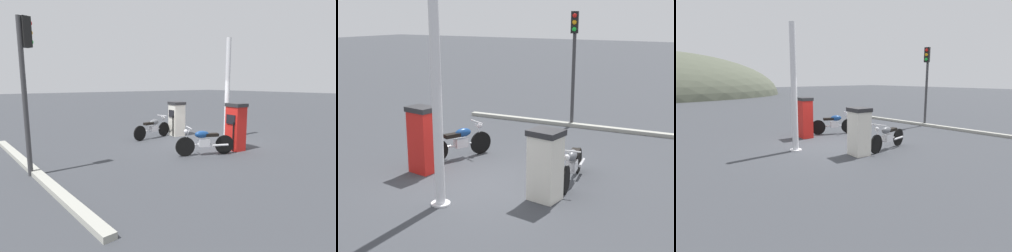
# 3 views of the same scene
# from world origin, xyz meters

# --- Properties ---
(ground_plane) EXTENTS (120.00, 120.00, 0.00)m
(ground_plane) POSITION_xyz_m (0.00, 0.00, 0.00)
(ground_plane) COLOR #383A3F
(fuel_pump_near) EXTENTS (0.67, 0.73, 1.52)m
(fuel_pump_near) POSITION_xyz_m (-0.16, -1.67, 0.77)
(fuel_pump_near) COLOR silver
(fuel_pump_near) RESTS_ON ground
(fuel_pump_far) EXTENTS (0.60, 0.71, 1.66)m
(fuel_pump_far) POSITION_xyz_m (-0.16, 1.67, 0.84)
(fuel_pump_far) COLOR red
(fuel_pump_far) RESTS_ON ground
(motorcycle_near_pump) EXTENTS (2.03, 0.61, 0.95)m
(motorcycle_near_pump) POSITION_xyz_m (1.04, -1.79, 0.47)
(motorcycle_near_pump) COLOR black
(motorcycle_near_pump) RESTS_ON ground
(motorcycle_far_pump) EXTENTS (1.86, 0.93, 0.96)m
(motorcycle_far_pump) POSITION_xyz_m (1.23, 1.56, 0.47)
(motorcycle_far_pump) COLOR black
(motorcycle_far_pump) RESTS_ON ground
(roadside_traffic_light) EXTENTS (0.40, 0.29, 3.92)m
(roadside_traffic_light) POSITION_xyz_m (6.14, 0.36, 2.67)
(roadside_traffic_light) COLOR #38383A
(roadside_traffic_light) RESTS_ON ground
(canopy_support_pole) EXTENTS (0.40, 0.40, 4.19)m
(canopy_support_pole) POSITION_xyz_m (-1.50, 0.05, 2.02)
(canopy_support_pole) COLOR silver
(canopy_support_pole) RESTS_ON ground
(road_edge_kerb) EXTENTS (0.83, 8.71, 0.12)m
(road_edge_kerb) POSITION_xyz_m (6.12, 0.00, 0.06)
(road_edge_kerb) COLOR #9E9E93
(road_edge_kerb) RESTS_ON ground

